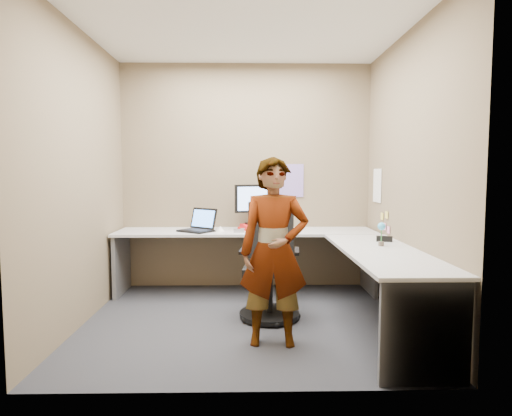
{
  "coord_description": "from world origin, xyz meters",
  "views": [
    {
      "loc": [
        0.02,
        -3.92,
        1.39
      ],
      "look_at": [
        0.1,
        0.25,
        1.05
      ],
      "focal_mm": 30.0,
      "sensor_mm": 36.0,
      "label": 1
    }
  ],
  "objects_px": {
    "monitor": "(255,201)",
    "person": "(274,252)",
    "office_chair": "(270,271)",
    "desk": "(288,252)"
  },
  "relations": [
    {
      "from": "person",
      "to": "office_chair",
      "type": "bearing_deg",
      "value": 91.62
    },
    {
      "from": "office_chair",
      "to": "person",
      "type": "bearing_deg",
      "value": -83.84
    },
    {
      "from": "monitor",
      "to": "office_chair",
      "type": "height_order",
      "value": "monitor"
    },
    {
      "from": "desk",
      "to": "person",
      "type": "height_order",
      "value": "person"
    },
    {
      "from": "monitor",
      "to": "office_chair",
      "type": "xyz_separation_m",
      "value": [
        0.13,
        -0.94,
        -0.62
      ]
    },
    {
      "from": "desk",
      "to": "person",
      "type": "distance_m",
      "value": 0.94
    },
    {
      "from": "desk",
      "to": "office_chair",
      "type": "bearing_deg",
      "value": -130.15
    },
    {
      "from": "desk",
      "to": "monitor",
      "type": "height_order",
      "value": "monitor"
    },
    {
      "from": "monitor",
      "to": "person",
      "type": "distance_m",
      "value": 1.64
    },
    {
      "from": "office_chair",
      "to": "person",
      "type": "distance_m",
      "value": 0.74
    }
  ]
}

